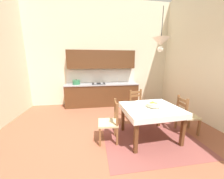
{
  "coord_description": "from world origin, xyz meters",
  "views": [
    {
      "loc": [
        -0.36,
        -2.55,
        1.73
      ],
      "look_at": [
        0.08,
        0.32,
        1.1
      ],
      "focal_mm": 20.02,
      "sensor_mm": 36.0,
      "label": 1
    }
  ],
  "objects_px": {
    "dining_chair_kitchen_side": "(138,106)",
    "fruit_bowl": "(153,105)",
    "kitchen_cabinetry": "(102,85)",
    "dining_chair_window_side": "(186,116)",
    "dining_table": "(150,112)",
    "dining_chair_tv_side": "(110,122)",
    "pendant_lamp": "(161,42)"
  },
  "relations": [
    {
      "from": "dining_chair_tv_side",
      "to": "fruit_bowl",
      "type": "bearing_deg",
      "value": -2.04
    },
    {
      "from": "dining_chair_kitchen_side",
      "to": "fruit_bowl",
      "type": "height_order",
      "value": "dining_chair_kitchen_side"
    },
    {
      "from": "fruit_bowl",
      "to": "dining_chair_kitchen_side",
      "type": "bearing_deg",
      "value": 90.27
    },
    {
      "from": "dining_chair_tv_side",
      "to": "kitchen_cabinetry",
      "type": "bearing_deg",
      "value": 89.68
    },
    {
      "from": "dining_chair_window_side",
      "to": "fruit_bowl",
      "type": "xyz_separation_m",
      "value": [
        -0.95,
        -0.1,
        0.37
      ]
    },
    {
      "from": "dining_chair_tv_side",
      "to": "dining_chair_kitchen_side",
      "type": "height_order",
      "value": "same"
    },
    {
      "from": "dining_chair_kitchen_side",
      "to": "pendant_lamp",
      "type": "bearing_deg",
      "value": -89.74
    },
    {
      "from": "dining_table",
      "to": "dining_chair_kitchen_side",
      "type": "relative_size",
      "value": 1.38
    },
    {
      "from": "kitchen_cabinetry",
      "to": "dining_table",
      "type": "relative_size",
      "value": 2.27
    },
    {
      "from": "pendant_lamp",
      "to": "dining_chair_window_side",
      "type": "bearing_deg",
      "value": 13.15
    },
    {
      "from": "kitchen_cabinetry",
      "to": "dining_table",
      "type": "bearing_deg",
      "value": -69.94
    },
    {
      "from": "dining_chair_window_side",
      "to": "dining_chair_tv_side",
      "type": "bearing_deg",
      "value": -178.05
    },
    {
      "from": "dining_chair_tv_side",
      "to": "fruit_bowl",
      "type": "relative_size",
      "value": 3.1
    },
    {
      "from": "dining_table",
      "to": "kitchen_cabinetry",
      "type": "bearing_deg",
      "value": 110.06
    },
    {
      "from": "dining_chair_window_side",
      "to": "kitchen_cabinetry",
      "type": "bearing_deg",
      "value": 128.18
    },
    {
      "from": "dining_chair_kitchen_side",
      "to": "fruit_bowl",
      "type": "bearing_deg",
      "value": -89.73
    },
    {
      "from": "dining_chair_kitchen_side",
      "to": "dining_chair_window_side",
      "type": "relative_size",
      "value": 1.0
    },
    {
      "from": "dining_chair_kitchen_side",
      "to": "dining_chair_window_side",
      "type": "height_order",
      "value": "same"
    },
    {
      "from": "dining_chair_kitchen_side",
      "to": "kitchen_cabinetry",
      "type": "bearing_deg",
      "value": 120.67
    },
    {
      "from": "kitchen_cabinetry",
      "to": "dining_chair_tv_side",
      "type": "relative_size",
      "value": 3.12
    },
    {
      "from": "fruit_bowl",
      "to": "kitchen_cabinetry",
      "type": "bearing_deg",
      "value": 110.71
    },
    {
      "from": "dining_chair_tv_side",
      "to": "fruit_bowl",
      "type": "distance_m",
      "value": 1.04
    },
    {
      "from": "dining_table",
      "to": "dining_chair_window_side",
      "type": "height_order",
      "value": "dining_chair_window_side"
    },
    {
      "from": "dining_chair_window_side",
      "to": "pendant_lamp",
      "type": "height_order",
      "value": "pendant_lamp"
    },
    {
      "from": "pendant_lamp",
      "to": "dining_table",
      "type": "bearing_deg",
      "value": 106.0
    },
    {
      "from": "kitchen_cabinetry",
      "to": "fruit_bowl",
      "type": "height_order",
      "value": "kitchen_cabinetry"
    },
    {
      "from": "dining_chair_tv_side",
      "to": "pendant_lamp",
      "type": "bearing_deg",
      "value": -9.19
    },
    {
      "from": "dining_table",
      "to": "dining_chair_tv_side",
      "type": "xyz_separation_m",
      "value": [
        -0.93,
        0.01,
        -0.18
      ]
    },
    {
      "from": "dining_table",
      "to": "fruit_bowl",
      "type": "xyz_separation_m",
      "value": [
        0.04,
        -0.02,
        0.19
      ]
    },
    {
      "from": "pendant_lamp",
      "to": "fruit_bowl",
      "type": "bearing_deg",
      "value": 90.2
    },
    {
      "from": "dining_chair_tv_side",
      "to": "dining_chair_window_side",
      "type": "xyz_separation_m",
      "value": [
        1.93,
        0.07,
        0.0
      ]
    },
    {
      "from": "pendant_lamp",
      "to": "dining_chair_tv_side",
      "type": "bearing_deg",
      "value": 170.81
    }
  ]
}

